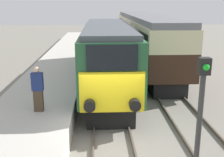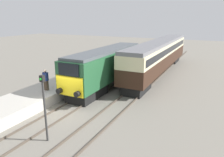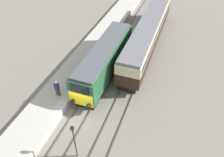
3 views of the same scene
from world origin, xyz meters
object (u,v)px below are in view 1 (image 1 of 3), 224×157
locomotive (107,54)px  signal_post (199,129)px  person_on_platform (38,89)px  passenger_carriage (144,34)px

locomotive → signal_post: (1.70, -10.81, 0.21)m
locomotive → person_on_platform: locomotive is taller
passenger_carriage → signal_post: 18.66m
person_on_platform → signal_post: signal_post is taller
signal_post → passenger_carriage: bearing=84.8°
locomotive → passenger_carriage: passenger_carriage is taller
person_on_platform → signal_post: size_ratio=0.46×
locomotive → person_on_platform: (-2.89, -5.75, -0.36)m
person_on_platform → passenger_carriage: bearing=65.0°
passenger_carriage → person_on_platform: size_ratio=11.42×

